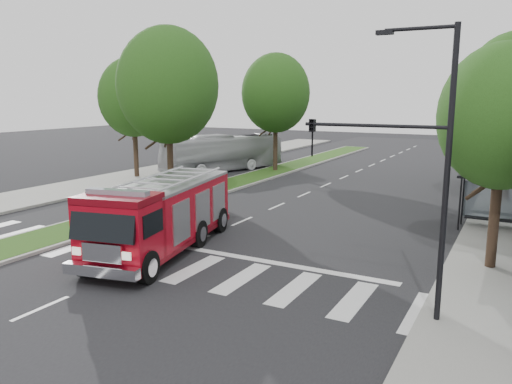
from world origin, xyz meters
TOP-DOWN VIEW (x-y plane):
  - ground at (0.00, 0.00)m, footprint 140.00×140.00m
  - sidewalk_left at (-14.50, 10.00)m, footprint 5.00×80.00m
  - median at (-6.00, 18.00)m, footprint 3.00×50.00m
  - bus_shelter at (11.20, 8.15)m, footprint 3.20×1.60m
  - tree_right_near at (11.50, 2.00)m, footprint 4.40×4.40m
  - tree_median_near at (-6.00, 6.00)m, footprint 5.80×5.80m
  - tree_median_far at (-6.00, 20.00)m, footprint 5.60×5.60m
  - tree_left_mid at (-14.00, 12.00)m, footprint 5.20×5.20m
  - streetlight_right_near at (9.61, -3.50)m, footprint 4.08×0.22m
  - streetlight_right_far at (10.35, 20.00)m, footprint 2.11×0.20m
  - fire_engine at (-0.41, -1.75)m, footprint 4.38×9.28m
  - city_bus at (-10.22, 18.53)m, footprint 6.82×11.09m

SIDE VIEW (x-z plane):
  - ground at x=0.00m, z-range 0.00..0.00m
  - sidewalk_left at x=-14.50m, z-range 0.00..0.15m
  - median at x=-6.00m, z-range 0.00..0.16m
  - fire_engine at x=-0.41m, z-range -0.06..3.03m
  - city_bus at x=-10.22m, z-range 0.00..3.06m
  - bus_shelter at x=11.20m, z-range 0.73..3.34m
  - streetlight_right_far at x=10.35m, z-range 0.48..8.48m
  - streetlight_right_near at x=9.61m, z-range 0.67..8.67m
  - tree_right_near at x=11.50m, z-range 1.48..9.53m
  - tree_left_mid at x=-14.00m, z-range 1.58..10.74m
  - tree_median_far at x=-6.00m, z-range 1.63..11.35m
  - tree_median_near at x=-6.00m, z-range 1.73..11.89m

